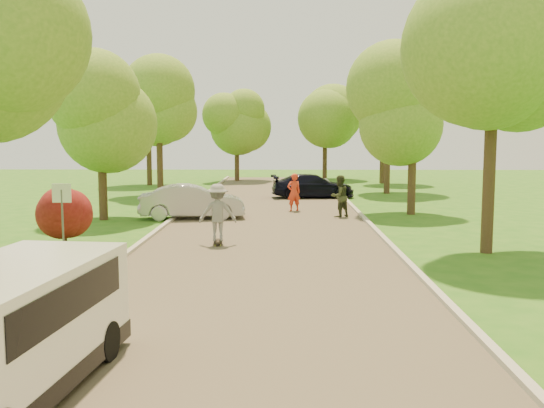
# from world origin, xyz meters

# --- Properties ---
(ground) EXTENTS (100.00, 100.00, 0.00)m
(ground) POSITION_xyz_m (0.00, 0.00, 0.00)
(ground) COLOR #286417
(ground) RESTS_ON ground
(road) EXTENTS (8.00, 60.00, 0.01)m
(road) POSITION_xyz_m (0.00, 8.00, 0.01)
(road) COLOR #4C4438
(road) RESTS_ON ground
(curb_left) EXTENTS (0.18, 60.00, 0.12)m
(curb_left) POSITION_xyz_m (-4.05, 8.00, 0.06)
(curb_left) COLOR #B2AD9E
(curb_left) RESTS_ON ground
(curb_right) EXTENTS (0.18, 60.00, 0.12)m
(curb_right) POSITION_xyz_m (4.05, 8.00, 0.06)
(curb_right) COLOR #B2AD9E
(curb_right) RESTS_ON ground
(street_sign) EXTENTS (0.55, 0.06, 2.17)m
(street_sign) POSITION_xyz_m (-5.80, 4.00, 1.56)
(street_sign) COLOR #59595E
(street_sign) RESTS_ON ground
(red_shrub) EXTENTS (1.70, 1.70, 1.95)m
(red_shrub) POSITION_xyz_m (-6.30, 5.50, 1.10)
(red_shrub) COLOR #382619
(red_shrub) RESTS_ON ground
(tree_l_midb) EXTENTS (4.30, 4.20, 6.62)m
(tree_l_midb) POSITION_xyz_m (-6.81, 12.00, 4.59)
(tree_l_midb) COLOR #382619
(tree_l_midb) RESTS_ON ground
(tree_l_far) EXTENTS (4.92, 4.80, 7.79)m
(tree_l_far) POSITION_xyz_m (-6.39, 22.00, 5.47)
(tree_l_far) COLOR #382619
(tree_l_far) RESTS_ON ground
(tree_r_mida) EXTENTS (5.13, 5.00, 7.95)m
(tree_r_mida) POSITION_xyz_m (7.02, 5.00, 5.54)
(tree_r_mida) COLOR #382619
(tree_r_mida) RESTS_ON ground
(tree_r_midb) EXTENTS (4.51, 4.40, 7.01)m
(tree_r_midb) POSITION_xyz_m (6.60, 14.00, 4.88)
(tree_r_midb) COLOR #382619
(tree_r_midb) RESTS_ON ground
(tree_r_far) EXTENTS (5.33, 5.20, 8.34)m
(tree_r_far) POSITION_xyz_m (7.23, 24.00, 5.83)
(tree_r_far) COLOR #382619
(tree_r_far) RESTS_ON ground
(tree_bg_a) EXTENTS (5.12, 5.00, 7.72)m
(tree_bg_a) POSITION_xyz_m (-8.78, 30.00, 5.31)
(tree_bg_a) COLOR #382619
(tree_bg_a) RESTS_ON ground
(tree_bg_b) EXTENTS (5.12, 5.00, 7.95)m
(tree_bg_b) POSITION_xyz_m (8.22, 32.00, 5.54)
(tree_bg_b) COLOR #382619
(tree_bg_b) RESTS_ON ground
(tree_bg_c) EXTENTS (4.92, 4.80, 7.33)m
(tree_bg_c) POSITION_xyz_m (-2.79, 34.00, 5.02)
(tree_bg_c) COLOR #382619
(tree_bg_c) RESTS_ON ground
(tree_bg_d) EXTENTS (5.12, 5.00, 7.72)m
(tree_bg_d) POSITION_xyz_m (4.22, 36.00, 5.31)
(tree_bg_d) COLOR #382619
(tree_bg_d) RESTS_ON ground
(minivan) EXTENTS (2.33, 4.91, 1.77)m
(minivan) POSITION_xyz_m (-3.17, -5.51, 0.93)
(minivan) COLOR white
(minivan) RESTS_ON ground
(silver_sedan) EXTENTS (4.63, 2.15, 1.47)m
(silver_sedan) POSITION_xyz_m (-3.30, 12.40, 0.74)
(silver_sedan) COLOR #9D9EA2
(silver_sedan) RESTS_ON ground
(dark_sedan) EXTENTS (4.88, 2.42, 1.36)m
(dark_sedan) POSITION_xyz_m (2.30, 21.22, 0.68)
(dark_sedan) COLOR black
(dark_sedan) RESTS_ON ground
(longboard) EXTENTS (0.35, 0.98, 0.11)m
(longboard) POSITION_xyz_m (-1.53, 6.20, 0.10)
(longboard) COLOR black
(longboard) RESTS_ON ground
(skateboarder) EXTENTS (1.27, 0.80, 1.87)m
(skateboarder) POSITION_xyz_m (-1.53, 6.20, 1.06)
(skateboarder) COLOR gray
(skateboarder) RESTS_ON longboard
(person_striped) EXTENTS (0.76, 0.62, 1.78)m
(person_striped) POSITION_xyz_m (1.11, 15.05, 0.89)
(person_striped) COLOR red
(person_striped) RESTS_ON ground
(person_olive) EXTENTS (1.13, 1.09, 1.83)m
(person_olive) POSITION_xyz_m (3.06, 12.99, 0.92)
(person_olive) COLOR #2F3520
(person_olive) RESTS_ON ground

